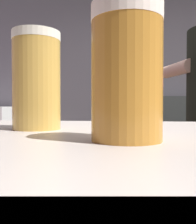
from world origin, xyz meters
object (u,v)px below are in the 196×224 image
object	(u,v)px
mixing_bowl	(160,132)
pint_glass_near	(37,81)
bottle_vinegar	(145,90)
bottle_hot_sauce	(152,91)
pint_glass_far	(127,73)

from	to	relation	value
mixing_bowl	pint_glass_near	world-z (taller)	pint_glass_near
pint_glass_near	bottle_vinegar	xyz separation A→B (m)	(0.39, 2.91, 0.16)
mixing_bowl	pint_glass_near	size ratio (longest dim) A/B	1.20
pint_glass_near	bottle_vinegar	size ratio (longest dim) A/B	0.68
mixing_bowl	bottle_vinegar	world-z (taller)	bottle_vinegar
bottle_hot_sauce	mixing_bowl	bearing A→B (deg)	-93.37
mixing_bowl	bottle_hot_sauce	size ratio (longest dim) A/B	0.94
pint_glass_near	bottle_hot_sauce	size ratio (longest dim) A/B	0.79
mixing_bowl	bottle_vinegar	size ratio (longest dim) A/B	0.81
pint_glass_near	pint_glass_far	bearing A→B (deg)	-39.32
pint_glass_near	bottle_vinegar	distance (m)	2.94
pint_glass_far	bottle_hot_sauce	size ratio (longest dim) A/B	0.74
bottle_hot_sauce	bottle_vinegar	bearing A→B (deg)	128.59
mixing_bowl	bottle_vinegar	distance (m)	1.46
pint_glass_far	bottle_hot_sauce	distance (m)	2.95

